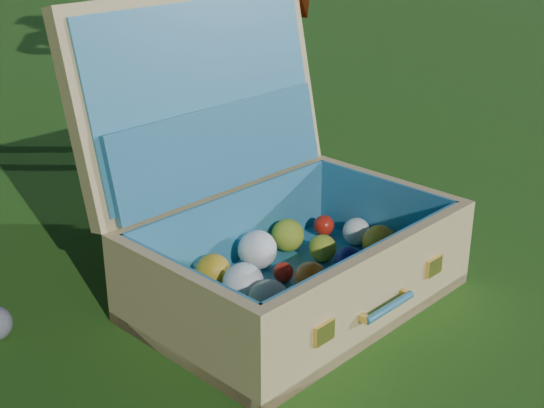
{
  "coord_description": "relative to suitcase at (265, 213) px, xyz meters",
  "views": [
    {
      "loc": [
        -0.86,
        -1.26,
        0.82
      ],
      "look_at": [
        0.04,
        -0.07,
        0.2
      ],
      "focal_mm": 50.0,
      "sensor_mm": 36.0,
      "label": 1
    }
  ],
  "objects": [
    {
      "name": "ground",
      "position": [
        -0.02,
        0.07,
        -0.18
      ],
      "size": [
        60.0,
        60.0,
        0.0
      ],
      "primitive_type": "plane",
      "color": "#215114",
      "rests_on": "ground"
    },
    {
      "name": "suitcase",
      "position": [
        0.0,
        0.0,
        0.0
      ],
      "size": [
        0.73,
        0.66,
        0.62
      ],
      "rotation": [
        0.0,
        0.0,
        0.16
      ],
      "color": "#DAB775",
      "rests_on": "ground"
    }
  ]
}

